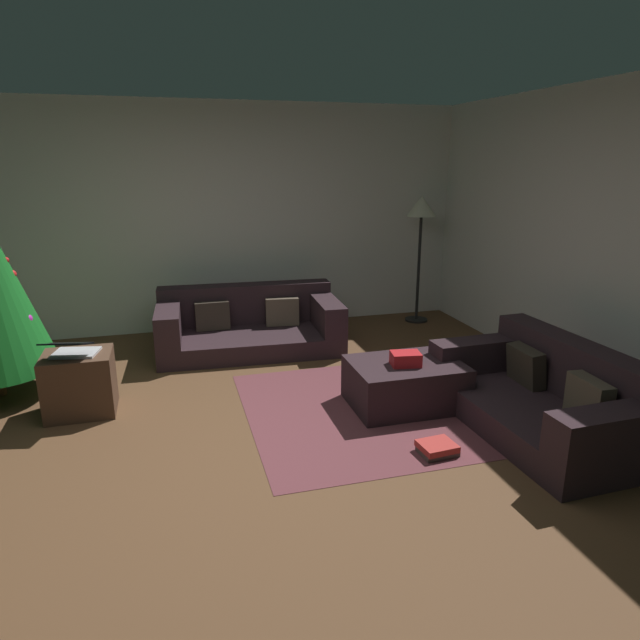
{
  "coord_description": "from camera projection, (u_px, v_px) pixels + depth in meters",
  "views": [
    {
      "loc": [
        -0.43,
        -3.47,
        1.96
      ],
      "look_at": [
        0.69,
        0.55,
        0.75
      ],
      "focal_mm": 31.12,
      "sensor_mm": 36.0,
      "label": 1
    }
  ],
  "objects": [
    {
      "name": "laptop",
      "position": [
        72.0,
        349.0,
        4.27
      ],
      "size": [
        0.4,
        0.46,
        0.18
      ],
      "color": "silver",
      "rests_on": "side_table"
    },
    {
      "name": "couch_right",
      "position": [
        548.0,
        397.0,
        4.15
      ],
      "size": [
        0.97,
        1.73,
        0.65
      ],
      "rotation": [
        0.0,
        0.0,
        1.6
      ],
      "color": "#2D1E23",
      "rests_on": "ground_plane"
    },
    {
      "name": "gift_box",
      "position": [
        406.0,
        359.0,
        4.44
      ],
      "size": [
        0.25,
        0.2,
        0.11
      ],
      "primitive_type": "cube",
      "rotation": [
        0.0,
        0.0,
        -0.16
      ],
      "color": "red",
      "rests_on": "ottoman"
    },
    {
      "name": "couch_left",
      "position": [
        249.0,
        325.0,
        5.98
      ],
      "size": [
        1.94,
        1.07,
        0.64
      ],
      "rotation": [
        0.0,
        0.0,
        3.09
      ],
      "color": "#2D1E23",
      "rests_on": "ground_plane"
    },
    {
      "name": "area_rug",
      "position": [
        404.0,
        404.0,
        4.61
      ],
      "size": [
        2.6,
        2.0,
        0.01
      ],
      "primitive_type": "cube",
      "color": "brown",
      "rests_on": "ground_plane"
    },
    {
      "name": "book_stack",
      "position": [
        437.0,
        448.0,
        3.83
      ],
      "size": [
        0.26,
        0.23,
        0.08
      ],
      "color": "#4C423D",
      "rests_on": "ground_plane"
    },
    {
      "name": "rear_partition",
      "position": [
        202.0,
        219.0,
        6.41
      ],
      "size": [
        6.4,
        0.12,
        2.6
      ],
      "primitive_type": "cube",
      "color": "silver",
      "rests_on": "ground_plane"
    },
    {
      "name": "side_table",
      "position": [
        80.0,
        383.0,
        4.41
      ],
      "size": [
        0.52,
        0.44,
        0.49
      ],
      "primitive_type": "cube",
      "color": "#4C3323",
      "rests_on": "ground_plane"
    },
    {
      "name": "ottoman",
      "position": [
        405.0,
        384.0,
        4.56
      ],
      "size": [
        0.9,
        0.66,
        0.37
      ],
      "primitive_type": "cube",
      "color": "#2D1E23",
      "rests_on": "ground_plane"
    },
    {
      "name": "ground_plane",
      "position": [
        246.0,
        452.0,
        3.86
      ],
      "size": [
        6.4,
        6.4,
        0.0
      ],
      "primitive_type": "plane",
      "color": "brown"
    },
    {
      "name": "tv_remote",
      "position": [
        416.0,
        358.0,
        4.59
      ],
      "size": [
        0.06,
        0.16,
        0.02
      ],
      "primitive_type": "cube",
      "rotation": [
        0.0,
        0.0,
        -0.06
      ],
      "color": "black",
      "rests_on": "ottoman"
    },
    {
      "name": "corner_lamp",
      "position": [
        421.0,
        216.0,
        6.66
      ],
      "size": [
        0.36,
        0.36,
        1.55
      ],
      "color": "black",
      "rests_on": "ground_plane"
    }
  ]
}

